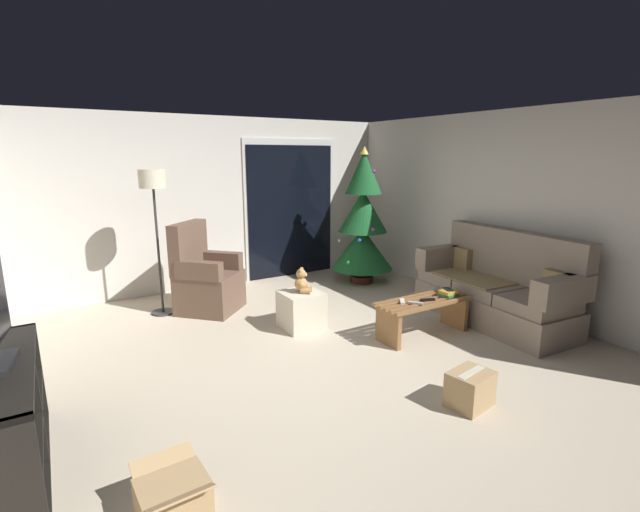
% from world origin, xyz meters
% --- Properties ---
extents(ground_plane, '(7.00, 7.00, 0.00)m').
position_xyz_m(ground_plane, '(0.00, 0.00, 0.00)').
color(ground_plane, beige).
extents(wall_back, '(5.72, 0.12, 2.50)m').
position_xyz_m(wall_back, '(0.00, 3.06, 1.25)').
color(wall_back, silver).
rests_on(wall_back, ground).
extents(wall_right, '(0.12, 6.00, 2.50)m').
position_xyz_m(wall_right, '(2.86, 0.00, 1.25)').
color(wall_right, silver).
rests_on(wall_right, ground).
extents(patio_door_frame, '(1.60, 0.02, 2.20)m').
position_xyz_m(patio_door_frame, '(1.24, 2.99, 1.10)').
color(patio_door_frame, silver).
rests_on(patio_door_frame, ground).
extents(patio_door_glass, '(1.50, 0.02, 2.10)m').
position_xyz_m(patio_door_glass, '(1.24, 2.97, 1.05)').
color(patio_door_glass, black).
rests_on(patio_door_glass, ground).
extents(couch, '(0.92, 1.99, 1.08)m').
position_xyz_m(couch, '(2.32, -0.19, 0.40)').
color(couch, gray).
rests_on(couch, ground).
extents(coffee_table, '(1.10, 0.40, 0.41)m').
position_xyz_m(coffee_table, '(1.25, -0.07, 0.27)').
color(coffee_table, olive).
rests_on(coffee_table, ground).
extents(remote_silver, '(0.13, 0.15, 0.02)m').
position_xyz_m(remote_silver, '(1.07, -0.14, 0.42)').
color(remote_silver, '#ADADB2').
rests_on(remote_silver, coffee_table).
extents(remote_white, '(0.13, 0.15, 0.02)m').
position_xyz_m(remote_white, '(0.99, -0.02, 0.42)').
color(remote_white, silver).
rests_on(remote_white, coffee_table).
extents(remote_black, '(0.16, 0.09, 0.02)m').
position_xyz_m(remote_black, '(1.26, -0.12, 0.42)').
color(remote_black, black).
rests_on(remote_black, coffee_table).
extents(book_stack, '(0.20, 0.18, 0.06)m').
position_xyz_m(book_stack, '(1.58, -0.11, 0.44)').
color(book_stack, '#337042').
rests_on(book_stack, coffee_table).
extents(cell_phone, '(0.12, 0.16, 0.01)m').
position_xyz_m(cell_phone, '(1.59, -0.10, 0.48)').
color(cell_phone, black).
rests_on(cell_phone, book_stack).
extents(christmas_tree, '(0.94, 0.94, 2.08)m').
position_xyz_m(christmas_tree, '(1.97, 2.01, 0.92)').
color(christmas_tree, '#4C1E19').
rests_on(christmas_tree, ground).
extents(armchair, '(0.97, 0.97, 1.13)m').
position_xyz_m(armchair, '(-0.52, 1.98, 0.40)').
color(armchair, brown).
rests_on(armchair, ground).
extents(floor_lamp, '(0.32, 0.32, 1.78)m').
position_xyz_m(floor_lamp, '(-1.03, 2.15, 1.51)').
color(floor_lamp, '#2D2D30').
rests_on(floor_lamp, ground).
extents(ottoman, '(0.44, 0.44, 0.42)m').
position_xyz_m(ottoman, '(0.23, 0.83, 0.21)').
color(ottoman, beige).
rests_on(ottoman, ground).
extents(teddy_bear_honey, '(0.22, 0.21, 0.29)m').
position_xyz_m(teddy_bear_honey, '(0.24, 0.82, 0.54)').
color(teddy_bear_honey, tan).
rests_on(teddy_bear_honey, ottoman).
extents(cardboard_box_open_near_shelf, '(0.37, 0.46, 0.29)m').
position_xyz_m(cardboard_box_open_near_shelf, '(-1.73, -1.26, 0.13)').
color(cardboard_box_open_near_shelf, tan).
rests_on(cardboard_box_open_near_shelf, ground).
extents(cardboard_box_taped_mid_floor, '(0.38, 0.32, 0.29)m').
position_xyz_m(cardboard_box_taped_mid_floor, '(0.56, -1.32, 0.14)').
color(cardboard_box_taped_mid_floor, tan).
rests_on(cardboard_box_taped_mid_floor, ground).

